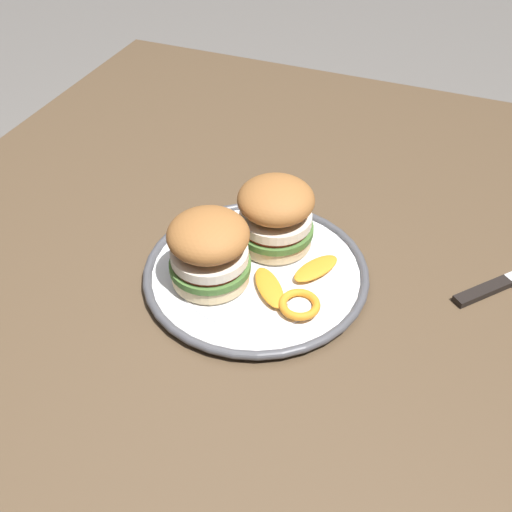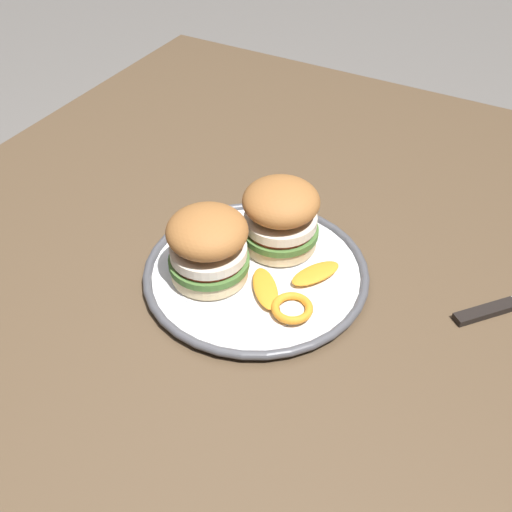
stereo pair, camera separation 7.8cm
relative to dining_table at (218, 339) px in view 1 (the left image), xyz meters
The scene contains 8 objects.
dining_table is the anchor object (origin of this frame).
dinner_plate 0.11m from the dining_table, 152.88° to the left, with size 0.31×0.31×0.02m.
sandwich_half_left 0.15m from the dining_table, 143.63° to the right, with size 0.14×0.14×0.10m.
sandwich_half_right 0.20m from the dining_table, 164.05° to the left, with size 0.15×0.15×0.10m.
orange_peel_curled 0.15m from the dining_table, 97.36° to the left, with size 0.07×0.07×0.01m.
orange_peel_strip_long 0.12m from the dining_table, 115.66° to the left, with size 0.08×0.07×0.01m.
orange_peel_strip_short 0.17m from the dining_table, 129.02° to the left, with size 0.08×0.06×0.01m.
table_knife 0.41m from the dining_table, 117.10° to the left, with size 0.18×0.16×0.01m.
Camera 1 is at (0.52, 0.27, 1.31)m, focal length 43.85 mm.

